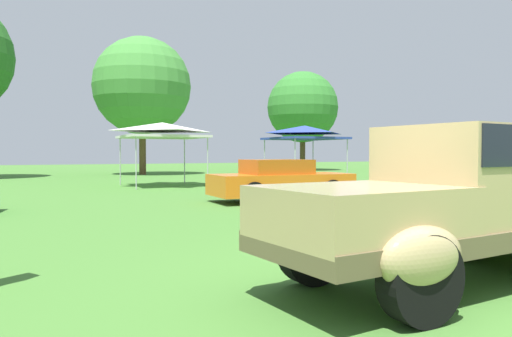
{
  "coord_description": "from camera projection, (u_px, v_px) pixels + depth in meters",
  "views": [
    {
      "loc": [
        -3.74,
        -3.47,
        1.41
      ],
      "look_at": [
        -0.29,
        3.28,
        1.17
      ],
      "focal_mm": 34.16,
      "sensor_mm": 36.0,
      "label": 1
    }
  ],
  "objects": [
    {
      "name": "feature_pickup_truck",
      "position": [
        444.0,
        204.0,
        5.19
      ],
      "size": [
        4.28,
        2.03,
        1.7
      ],
      "color": "brown",
      "rests_on": "ground_plane"
    },
    {
      "name": "treeline_mid_right",
      "position": [
        303.0,
        107.0,
        39.6
      ],
      "size": [
        5.76,
        5.76,
        8.03
      ],
      "color": "#47331E",
      "rests_on": "ground_plane"
    },
    {
      "name": "show_car_orange",
      "position": [
        281.0,
        181.0,
        14.25
      ],
      "size": [
        4.2,
        1.88,
        1.22
      ],
      "color": "orange",
      "rests_on": "ground_plane"
    },
    {
      "name": "canopy_tent_left_field",
      "position": [
        162.0,
        129.0,
        20.69
      ],
      "size": [
        3.28,
        3.28,
        2.71
      ],
      "color": "#B7B7BC",
      "rests_on": "ground_plane"
    },
    {
      "name": "treeline_center",
      "position": [
        142.0,
        86.0,
        31.63
      ],
      "size": [
        6.32,
        6.32,
        8.94
      ],
      "color": "brown",
      "rests_on": "ground_plane"
    },
    {
      "name": "spectator_by_row",
      "position": [
        457.0,
        170.0,
        14.31
      ],
      "size": [
        0.42,
        0.47,
        1.69
      ],
      "color": "#7F7056",
      "rests_on": "ground_plane"
    },
    {
      "name": "ground_plane",
      "position": [
        432.0,
        295.0,
        4.84
      ],
      "size": [
        120.0,
        120.0,
        0.0
      ],
      "primitive_type": "plane",
      "color": "#42752D"
    },
    {
      "name": "spectator_between_cars",
      "position": [
        458.0,
        173.0,
        12.06
      ],
      "size": [
        0.45,
        0.35,
        1.69
      ],
      "color": "#383838",
      "rests_on": "ground_plane"
    },
    {
      "name": "canopy_tent_center_field",
      "position": [
        305.0,
        132.0,
        23.05
      ],
      "size": [
        3.14,
        3.14,
        2.71
      ],
      "color": "#B7B7BC",
      "rests_on": "ground_plane"
    }
  ]
}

